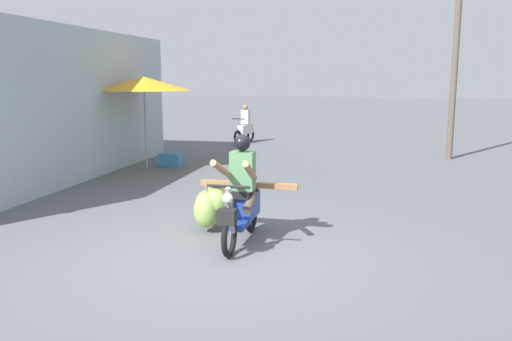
% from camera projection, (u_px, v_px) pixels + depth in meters
% --- Properties ---
extents(ground_plane, '(120.00, 120.00, 0.00)m').
position_uv_depth(ground_plane, '(223.00, 253.00, 7.15)').
color(ground_plane, '#56595E').
extents(motorbike_main_loaded, '(1.68, 1.87, 1.58)m').
position_uv_depth(motorbike_main_loaded, '(225.00, 201.00, 7.87)').
color(motorbike_main_loaded, black).
rests_on(motorbike_main_loaded, ground).
extents(motorbike_distant_ahead_left, '(0.59, 1.60, 1.40)m').
position_uv_depth(motorbike_distant_ahead_left, '(245.00, 127.00, 19.20)').
color(motorbike_distant_ahead_left, black).
rests_on(motorbike_distant_ahead_left, ground).
extents(market_umbrella_near_shop, '(2.39, 2.39, 2.40)m').
position_uv_depth(market_umbrella_near_shop, '(144.00, 84.00, 13.47)').
color(market_umbrella_near_shop, '#99999E').
rests_on(market_umbrella_near_shop, ground).
extents(produce_crate, '(0.56, 0.40, 0.36)m').
position_uv_depth(produce_crate, '(171.00, 160.00, 14.09)').
color(produce_crate, teal).
rests_on(produce_crate, ground).
extents(utility_pole, '(0.18, 0.18, 6.01)m').
position_uv_depth(utility_pole, '(455.00, 55.00, 14.93)').
color(utility_pole, brown).
rests_on(utility_pole, ground).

